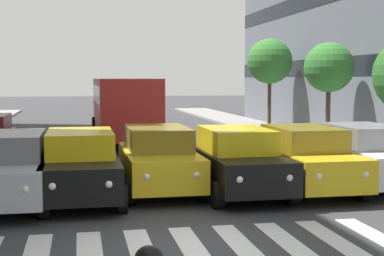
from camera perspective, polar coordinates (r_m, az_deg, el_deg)
ground_plane at (r=10.47m, az=0.01°, el=-11.76°), size 180.00×180.00×0.00m
crosswalk_markings at (r=10.47m, az=0.01°, el=-11.74°), size 7.65×2.80×0.01m
car_0 at (r=16.61m, az=16.83°, el=-2.63°), size 2.02×4.44×1.72m
car_1 at (r=15.62m, az=11.13°, el=-2.98°), size 2.02×4.44×1.72m
car_2 at (r=14.94m, az=4.53°, el=-3.26°), size 2.02×4.44×1.72m
car_3 at (r=15.28m, az=-3.35°, el=-3.07°), size 2.02×4.44×1.72m
car_4 at (r=14.38m, az=-10.99°, el=-3.65°), size 2.02×4.44×1.72m
car_5 at (r=14.25m, az=-17.73°, el=-3.87°), size 2.02×4.44×1.72m
bus_behind_traffic at (r=27.44m, az=-6.86°, el=2.49°), size 2.78×10.50×3.00m
street_lamp_left at (r=18.96m, az=18.36°, el=10.38°), size 2.94×0.28×7.84m
street_tree_2 at (r=25.69m, az=13.41°, el=5.82°), size 2.17×2.17×4.43m
street_tree_3 at (r=32.52m, az=7.72°, el=6.55°), size 2.52×2.52×5.08m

